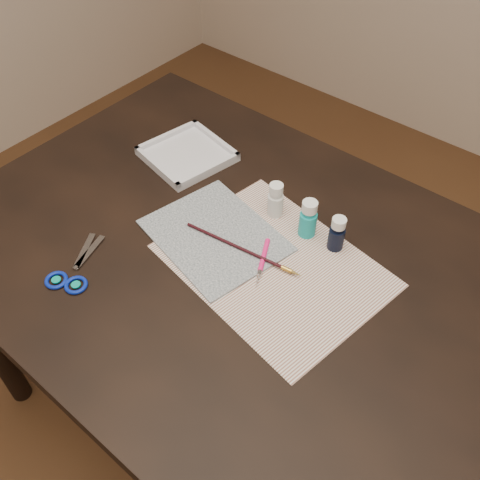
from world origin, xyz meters
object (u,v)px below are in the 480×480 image
Objects in this scene: paint_bottle_cyan at (308,219)px; scissors at (76,261)px; paint_bottle_navy at (337,234)px; palette_tray at (187,154)px; canvas at (215,235)px; paint_bottle_white at (276,200)px; paper at (274,265)px.

paint_bottle_cyan is 0.50m from scissors.
paint_bottle_cyan is at bearing -175.83° from paint_bottle_navy.
scissors is 0.95× the size of palette_tray.
paint_bottle_navy is at bearing 32.56° from canvas.
canvas is at bearing -147.44° from paint_bottle_navy.
palette_tray reaches higher than scissors.
paint_bottle_cyan is 1.10× the size of paint_bottle_navy.
paint_bottle_navy is 0.44× the size of palette_tray.
paint_bottle_white is 0.93× the size of paint_bottle_cyan.
scissors reaches higher than canvas.
paint_bottle_white is at bearing 126.16° from paper.
scissors reaches higher than paper.
palette_tray reaches higher than canvas.
canvas is 3.42× the size of paint_bottle_navy.
paper is at bearing -21.10° from palette_tray.
palette_tray is at bearing 176.84° from paint_bottle_navy.
paper is at bearing -53.84° from paint_bottle_white.
scissors is 0.41m from palette_tray.
paint_bottle_white is at bearing 176.41° from paint_bottle_cyan.
paint_bottle_white is 1.03× the size of paint_bottle_navy.
paint_bottle_navy is 0.46m from palette_tray.
paper is 0.13m from paint_bottle_cyan.
canvas is at bearing -65.68° from scissors.
canvas is 0.26m from paint_bottle_navy.
canvas is 0.21m from paint_bottle_cyan.
scissors is (-0.32, -0.38, -0.04)m from paint_bottle_cyan.
paint_bottle_navy reaches higher than canvas.
paper is 5.21× the size of paint_bottle_navy.
scissors is at bearing -125.57° from canvas.
canvas is at bearing -34.69° from palette_tray.
scissors is at bearing -130.56° from paint_bottle_cyan.
paint_bottle_navy is (0.07, 0.12, 0.04)m from paper.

